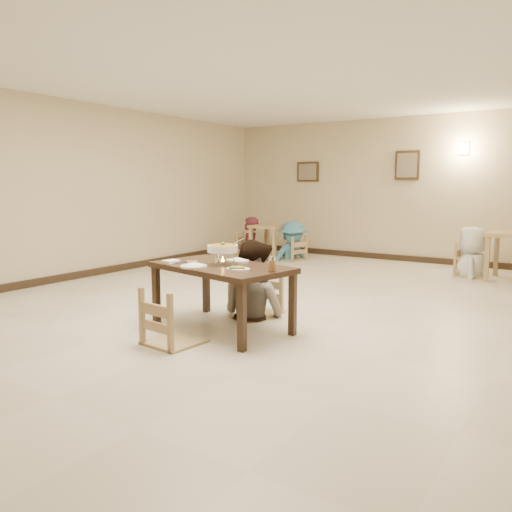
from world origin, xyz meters
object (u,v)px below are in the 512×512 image
Objects in this scene: bg_table_left at (270,231)px; bg_diner_b at (293,221)px; chair_near at (173,291)px; drink_glass at (272,265)px; bg_diner_a at (249,217)px; bg_chair_ll at (249,233)px; bg_chair_rl at (472,246)px; bg_diner_c at (474,227)px; main_diner at (254,240)px; main_table at (221,272)px; curry_warmer at (223,249)px; chair_far at (260,277)px; bg_chair_lr at (292,237)px.

bg_table_left is 0.45× the size of bg_diner_b.
chair_near reaches higher than drink_glass.
bg_chair_ll is at bearing -22.55° from bg_diner_a.
drink_glass reaches higher than bg_table_left.
chair_near is at bearing -137.44° from bg_diner_b.
drink_glass is 0.14× the size of bg_chair_rl.
bg_chair_rl is at bearing 0.97° from bg_table_left.
bg_chair_rl is at bearing 169.80° from bg_diner_c.
bg_chair_rl is at bearing -98.04° from main_diner.
bg_diner_b reaches higher than main_table.
main_table is at bearing -133.93° from curry_warmer.
bg_chair_lr reaches higher than chair_far.
chair_near is 1.45× the size of bg_table_left.
chair_far is 4.56m from bg_chair_lr.
curry_warmer is 5.27m from bg_diner_b.
bg_diner_c is at bearing -104.91° from bg_chair_ll.
drink_glass reaches higher than main_table.
bg_diner_b is at bearing 117.54° from chair_far.
bg_diner_c is (1.79, 5.70, 0.33)m from chair_near.
drink_glass is 0.09× the size of bg_diner_b.
bg_chair_lr is 0.34m from bg_diner_b.
chair_far is 0.54× the size of bg_diner_a.
bg_diner_c is at bearing -63.45° from bg_diner_b.
chair_near is at bearing -168.13° from bg_chair_ll.
chair_near is (-0.10, -1.45, 0.07)m from chair_far.
bg_chair_lr is (-2.56, 5.00, -0.30)m from drink_glass.
main_table is 0.69m from chair_near.
drink_glass is 5.19m from bg_diner_c.
chair_far is 0.93× the size of bg_chair_ll.
bg_table_left is 0.43× the size of bg_diner_a.
curry_warmer and bg_chair_ll have the same top height.
bg_diner_a is at bearing 128.92° from chair_far.
bg_table_left is (-2.44, 4.19, 0.12)m from chair_far.
bg_chair_ll is at bearing -74.96° from bg_chair_lr.
main_table is 1.68× the size of bg_chair_lr.
chair_far is 0.48m from main_diner.
bg_chair_rl is at bearing 78.90° from drink_glass.
bg_diner_b is at bearing 121.72° from main_table.
bg_diner_c is at bearing 0.97° from bg_table_left.
main_table is at bearing -63.82° from bg_table_left.
bg_chair_rl is (1.69, 5.03, -0.10)m from main_table.
bg_diner_a is at bearing 112.27° from bg_diner_b.
bg_chair_rl is 0.62× the size of bg_diner_a.
chair_far reaches higher than main_table.
chair_near reaches higher than bg_chair_ll.
main_table is 2.23× the size of bg_table_left.
bg_table_left is (-2.45, 4.95, -0.31)m from curry_warmer.
bg_chair_ll is (-2.99, 4.31, -0.43)m from main_diner.
bg_chair_lr is 0.60× the size of bg_diner_b.
bg_table_left is 0.69× the size of bg_chair_rl.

